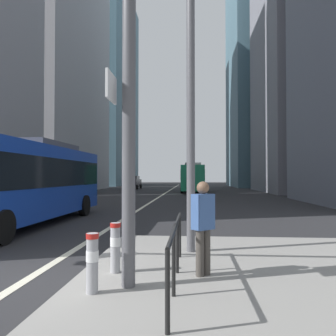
{
  "coord_description": "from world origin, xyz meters",
  "views": [
    {
      "loc": [
        3.09,
        -6.12,
        1.94
      ],
      "look_at": [
        0.57,
        28.19,
        2.75
      ],
      "focal_mm": 36.25,
      "sensor_mm": 36.0,
      "label": 1
    }
  ],
  "objects": [
    {
      "name": "city_bus_blue_oncoming",
      "position": [
        -3.41,
        6.58,
        1.84
      ],
      "size": [
        2.75,
        11.04,
        3.4
      ],
      "color": "#14389E",
      "rests_on": "ground"
    },
    {
      "name": "car_oncoming_mid",
      "position": [
        -5.87,
        44.25,
        0.99
      ],
      "size": [
        2.13,
        4.48,
        1.94
      ],
      "color": "black",
      "rests_on": "ground"
    },
    {
      "name": "office_tower_right_far",
      "position": [
        17.0,
        57.7,
        28.76
      ],
      "size": [
        13.56,
        19.36,
        57.51
      ],
      "primitive_type": "cube",
      "color": "slate",
      "rests_on": "ground"
    },
    {
      "name": "ground_plane",
      "position": [
        0.0,
        20.0,
        0.0
      ],
      "size": [
        160.0,
        160.0,
        0.0
      ],
      "primitive_type": "plane",
      "color": "#28282B"
    },
    {
      "name": "office_tower_left_far",
      "position": [
        -16.0,
        66.28,
        21.04
      ],
      "size": [
        10.63,
        25.11,
        42.08
      ],
      "primitive_type": "cube",
      "color": "slate",
      "rests_on": "ground"
    },
    {
      "name": "street_lamp_post",
      "position": [
        3.04,
        1.96,
        5.28
      ],
      "size": [
        5.5,
        0.32,
        8.0
      ],
      "color": "#56565B",
      "rests_on": "median_island"
    },
    {
      "name": "pedestrian_waiting",
      "position": [
        3.27,
        0.04,
        1.09
      ],
      "size": [
        0.44,
        0.43,
        1.69
      ],
      "color": "#423D38",
      "rests_on": "median_island"
    },
    {
      "name": "city_bus_red_receding",
      "position": [
        3.19,
        34.41,
        1.84
      ],
      "size": [
        2.87,
        11.02,
        3.4
      ],
      "color": "#198456",
      "rests_on": "ground"
    },
    {
      "name": "lane_centre_line",
      "position": [
        0.0,
        30.0,
        0.01
      ],
      "size": [
        0.2,
        80.0,
        0.01
      ],
      "primitive_type": "cube",
      "color": "beige",
      "rests_on": "ground"
    },
    {
      "name": "pedestrian_railing",
      "position": [
        2.8,
        -0.44,
        0.86
      ],
      "size": [
        0.06,
        3.71,
        0.98
      ],
      "color": "black",
      "rests_on": "median_island"
    },
    {
      "name": "office_tower_left_mid",
      "position": [
        -16.0,
        37.11,
        20.24
      ],
      "size": [
        11.0,
        21.89,
        40.48
      ],
      "primitive_type": "cube",
      "color": "#9E9EA3",
      "rests_on": "ground"
    },
    {
      "name": "office_tower_right_mid",
      "position": [
        17.0,
        36.4,
        17.55
      ],
      "size": [
        10.86,
        16.12,
        35.1
      ],
      "primitive_type": "cube",
      "color": "gray",
      "rests_on": "ground"
    },
    {
      "name": "car_receding_near",
      "position": [
        3.91,
        52.78,
        0.99
      ],
      "size": [
        2.19,
        4.12,
        1.94
      ],
      "color": "silver",
      "rests_on": "ground"
    },
    {
      "name": "bollard_right",
      "position": [
        1.55,
        -1.01,
        0.66
      ],
      "size": [
        0.2,
        0.2,
        0.91
      ],
      "color": "#99999E",
      "rests_on": "median_island"
    },
    {
      "name": "bollard_back",
      "position": [
        1.65,
        0.11,
        0.66
      ],
      "size": [
        0.2,
        0.2,
        0.92
      ],
      "color": "#99999E",
      "rests_on": "median_island"
    }
  ]
}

